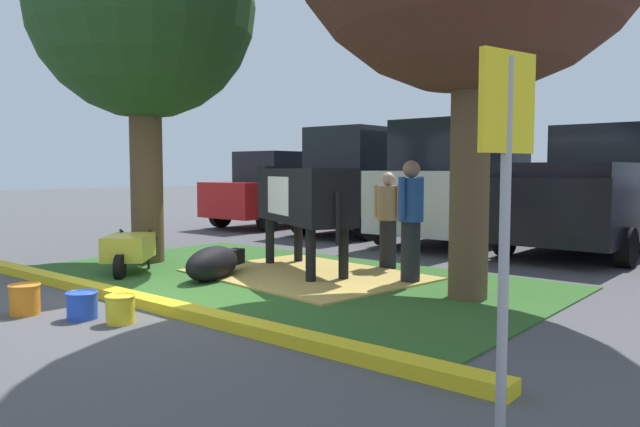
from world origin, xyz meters
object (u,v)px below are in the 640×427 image
object	(u,v)px
calf_lying	(214,263)
bucket_yellow	(120,308)
pickup_truck_black	(596,192)
cow_holstein	(301,196)
suv_dark_grey	(371,181)
person_handler	(388,218)
suv_black	(463,183)
wheelbarrow	(128,248)
shade_tree_left	(143,9)
bucket_blue	(82,305)
sedan_red	(282,190)
parking_sign	(506,169)
bucket_orange	(25,299)
person_visitor_near	(411,218)

from	to	relation	value
calf_lying	bucket_yellow	distance (m)	2.41
pickup_truck_black	cow_holstein	bearing A→B (deg)	-116.21
cow_holstein	suv_dark_grey	bearing A→B (deg)	114.81
person_handler	suv_black	xyz separation A→B (m)	(-0.69, 3.87, 0.47)
bucket_yellow	wheelbarrow	bearing A→B (deg)	145.98
suv_black	calf_lying	bearing A→B (deg)	-96.16
shade_tree_left	bucket_blue	bearing A→B (deg)	-44.30
person_handler	sedan_red	size ratio (longest dim) A/B	0.34
wheelbarrow	parking_sign	bearing A→B (deg)	-14.79
parking_sign	bucket_blue	world-z (taller)	parking_sign
parking_sign	pickup_truck_black	xyz separation A→B (m)	(-1.95, 8.95, -0.44)
bucket_orange	sedan_red	size ratio (longest dim) A/B	0.07
person_visitor_near	bucket_yellow	size ratio (longest dim) A/B	5.42
person_handler	wheelbarrow	distance (m)	3.93
cow_holstein	sedan_red	size ratio (longest dim) A/B	0.67
wheelbarrow	bucket_yellow	bearing A→B (deg)	-34.02
person_handler	wheelbarrow	world-z (taller)	person_handler
bucket_yellow	person_handler	bearing A→B (deg)	86.60
bucket_yellow	sedan_red	world-z (taller)	sedan_red
bucket_yellow	sedan_red	bearing A→B (deg)	124.65
person_visitor_near	pickup_truck_black	size ratio (longest dim) A/B	0.31
person_visitor_near	wheelbarrow	bearing A→B (deg)	-151.09
bucket_orange	bucket_blue	xyz separation A→B (m)	(0.65, 0.30, -0.02)
bucket_orange	bucket_yellow	distance (m)	1.21
person_visitor_near	suv_black	distance (m)	4.96
bucket_orange	sedan_red	world-z (taller)	sedan_red
sedan_red	bucket_blue	bearing A→B (deg)	-57.94
bucket_blue	suv_black	world-z (taller)	suv_black
person_handler	suv_black	world-z (taller)	suv_black
parking_sign	suv_black	bearing A→B (deg)	117.92
suv_dark_grey	cow_holstein	bearing A→B (deg)	-65.19
bucket_orange	pickup_truck_black	distance (m)	9.92
wheelbarrow	parking_sign	size ratio (longest dim) A/B	0.62
person_handler	bucket_blue	size ratio (longest dim) A/B	4.56
person_visitor_near	bucket_orange	distance (m)	4.75
bucket_orange	suv_dark_grey	xyz separation A→B (m)	(-1.98, 9.27, 1.10)
shade_tree_left	sedan_red	size ratio (longest dim) A/B	1.36
parking_sign	shade_tree_left	bearing A→B (deg)	160.60
bucket_orange	calf_lying	bearing A→B (deg)	89.50
pickup_truck_black	bucket_yellow	bearing A→B (deg)	-103.09
bucket_yellow	bucket_blue	bearing A→B (deg)	-161.80
cow_holstein	pickup_truck_black	bearing A→B (deg)	63.79
sedan_red	suv_dark_grey	size ratio (longest dim) A/B	0.96
pickup_truck_black	bucket_blue	bearing A→B (deg)	-105.66
person_visitor_near	parking_sign	world-z (taller)	parking_sign
bucket_blue	sedan_red	distance (m)	10.49
shade_tree_left	suv_dark_grey	size ratio (longest dim) A/B	1.30
bucket_yellow	suv_black	xyz separation A→B (m)	(-0.43, 8.34, 1.12)
suv_black	bucket_blue	bearing A→B (deg)	-90.27
bucket_blue	suv_dark_grey	distance (m)	9.42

